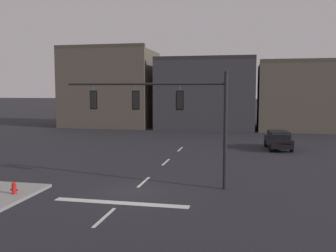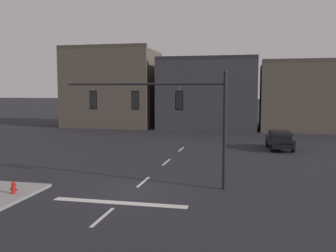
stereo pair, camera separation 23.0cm
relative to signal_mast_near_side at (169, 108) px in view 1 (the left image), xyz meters
The scene contains 7 objects.
ground_plane 4.71m from the signal_mast_near_side, 140.21° to the right, with size 400.00×400.00×0.00m, color #232328.
stop_bar_paint 5.62m from the signal_mast_near_side, 115.78° to the right, with size 6.40×0.50×0.01m, color silver.
lane_centreline 4.56m from the signal_mast_near_side, 157.97° to the left, with size 0.16×26.40×0.01m.
signal_mast_near_side is the anchor object (origin of this frame).
car_lot_nearside 16.19m from the signal_mast_near_side, 64.78° to the left, with size 2.24×4.58×1.61m.
fire_hydrant 8.70m from the signal_mast_near_side, 153.59° to the right, with size 0.40×0.30×0.75m.
building_row 31.85m from the signal_mast_near_side, 86.48° to the left, with size 50.09×10.57×11.05m.
Camera 1 is at (5.55, -18.07, 5.17)m, focal length 40.30 mm.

